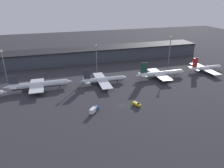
# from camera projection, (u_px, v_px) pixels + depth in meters

# --- Properties ---
(ground) EXTENTS (600.00, 600.00, 0.00)m
(ground) POSITION_uv_depth(u_px,v_px,m) (122.00, 106.00, 136.51)
(ground) COLOR #2D2D33
(terminal_building) EXTENTS (236.77, 24.65, 13.55)m
(terminal_building) POSITION_uv_depth(u_px,v_px,m) (89.00, 55.00, 224.53)
(terminal_building) COLOR #3D424C
(terminal_building) RESTS_ON ground
(airplane_1) EXTENTS (48.35, 27.33, 12.37)m
(airplane_1) POSITION_uv_depth(u_px,v_px,m) (39.00, 85.00, 157.29)
(airplane_1) COLOR silver
(airplane_1) RESTS_ON ground
(airplane_2) EXTENTS (38.53, 35.48, 12.68)m
(airplane_2) POSITION_uv_depth(u_px,v_px,m) (103.00, 80.00, 168.63)
(airplane_2) COLOR silver
(airplane_2) RESTS_ON ground
(airplane_3) EXTENTS (45.63, 30.28, 14.57)m
(airplane_3) POSITION_uv_depth(u_px,v_px,m) (160.00, 74.00, 180.15)
(airplane_3) COLOR white
(airplane_3) RESTS_ON ground
(airplane_4) EXTENTS (36.15, 34.80, 13.36)m
(airplane_4) POSITION_uv_depth(u_px,v_px,m) (205.00, 68.00, 195.29)
(airplane_4) COLOR silver
(airplane_4) RESTS_ON ground
(service_vehicle_1) EXTENTS (3.80, 6.22, 2.89)m
(service_vehicle_1) POSITION_uv_depth(u_px,v_px,m) (137.00, 104.00, 135.38)
(service_vehicle_1) COLOR gold
(service_vehicle_1) RESTS_ON ground
(service_vehicle_2) EXTENTS (6.89, 7.59, 3.36)m
(service_vehicle_2) POSITION_uv_depth(u_px,v_px,m) (94.00, 110.00, 127.61)
(service_vehicle_2) COLOR #195199
(service_vehicle_2) RESTS_ON ground
(lamp_post_0) EXTENTS (1.80, 1.80, 25.59)m
(lamp_post_0) POSITION_uv_depth(u_px,v_px,m) (3.00, 62.00, 167.71)
(lamp_post_0) COLOR slate
(lamp_post_0) RESTS_ON ground
(lamp_post_1) EXTENTS (1.80, 1.80, 25.04)m
(lamp_post_1) POSITION_uv_depth(u_px,v_px,m) (96.00, 55.00, 187.46)
(lamp_post_1) COLOR slate
(lamp_post_1) RESTS_ON ground
(lamp_post_2) EXTENTS (1.80, 1.80, 28.50)m
(lamp_post_2) POSITION_uv_depth(u_px,v_px,m) (170.00, 48.00, 205.81)
(lamp_post_2) COLOR slate
(lamp_post_2) RESTS_ON ground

